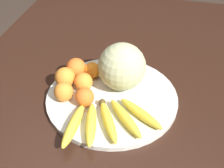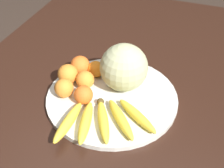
# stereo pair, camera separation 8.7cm
# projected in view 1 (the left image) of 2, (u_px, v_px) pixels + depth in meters

# --- Properties ---
(kitchen_table) EXTENTS (1.69, 1.03, 0.75)m
(kitchen_table) POSITION_uv_depth(u_px,v_px,m) (100.00, 120.00, 1.06)
(kitchen_table) COLOR black
(kitchen_table) RESTS_ON ground_plane
(fruit_bowl) EXTENTS (0.42, 0.42, 0.02)m
(fruit_bowl) POSITION_uv_depth(u_px,v_px,m) (112.00, 98.00, 1.01)
(fruit_bowl) COLOR silver
(fruit_bowl) RESTS_ON kitchen_table
(melon) EXTENTS (0.16, 0.16, 0.16)m
(melon) POSITION_uv_depth(u_px,v_px,m) (122.00, 67.00, 1.00)
(melon) COLOR #B2B789
(melon) RESTS_ON fruit_bowl
(banana_bunch) EXTENTS (0.24, 0.27, 0.03)m
(banana_bunch) POSITION_uv_depth(u_px,v_px,m) (107.00, 120.00, 0.90)
(banana_bunch) COLOR #473819
(banana_bunch) RESTS_ON fruit_bowl
(orange_front_left) EXTENTS (0.06, 0.06, 0.06)m
(orange_front_left) POSITION_uv_depth(u_px,v_px,m) (85.00, 97.00, 0.96)
(orange_front_left) COLOR orange
(orange_front_left) RESTS_ON fruit_bowl
(orange_front_right) EXTENTS (0.06, 0.06, 0.06)m
(orange_front_right) POSITION_uv_depth(u_px,v_px,m) (64.00, 92.00, 0.97)
(orange_front_right) COLOR orange
(orange_front_right) RESTS_ON fruit_bowl
(orange_mid_center) EXTENTS (0.07, 0.07, 0.07)m
(orange_mid_center) POSITION_uv_depth(u_px,v_px,m) (76.00, 68.00, 1.07)
(orange_mid_center) COLOR orange
(orange_mid_center) RESTS_ON fruit_bowl
(orange_back_left) EXTENTS (0.06, 0.06, 0.06)m
(orange_back_left) POSITION_uv_depth(u_px,v_px,m) (83.00, 82.00, 1.01)
(orange_back_left) COLOR orange
(orange_back_left) RESTS_ON fruit_bowl
(orange_back_right) EXTENTS (0.07, 0.07, 0.07)m
(orange_back_right) POSITION_uv_depth(u_px,v_px,m) (65.00, 77.00, 1.03)
(orange_back_right) COLOR orange
(orange_back_right) RESTS_ON fruit_bowl
(orange_top_small) EXTENTS (0.06, 0.06, 0.06)m
(orange_top_small) POSITION_uv_depth(u_px,v_px,m) (92.00, 70.00, 1.07)
(orange_top_small) COLOR orange
(orange_top_small) RESTS_ON fruit_bowl
(produce_tag) EXTENTS (0.08, 0.08, 0.00)m
(produce_tag) POSITION_uv_depth(u_px,v_px,m) (91.00, 97.00, 1.00)
(produce_tag) COLOR white
(produce_tag) RESTS_ON fruit_bowl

